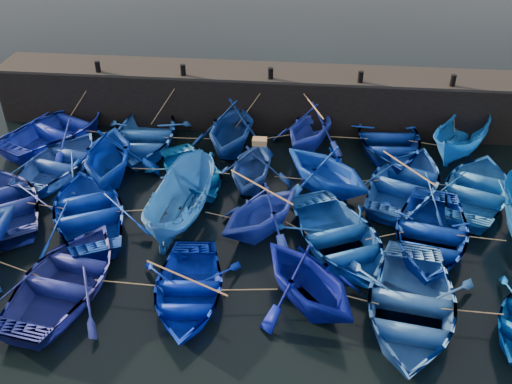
# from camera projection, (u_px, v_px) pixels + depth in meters

# --- Properties ---
(ground) EXTENTS (120.00, 120.00, 0.00)m
(ground) POSITION_uv_depth(u_px,v_px,m) (246.00, 261.00, 19.19)
(ground) COLOR black
(ground) RESTS_ON ground
(quay_wall) EXTENTS (26.00, 2.50, 2.50)m
(quay_wall) POSITION_uv_depth(u_px,v_px,m) (272.00, 98.00, 27.20)
(quay_wall) COLOR black
(quay_wall) RESTS_ON ground
(quay_top) EXTENTS (26.00, 2.50, 0.12)m
(quay_top) POSITION_uv_depth(u_px,v_px,m) (272.00, 72.00, 26.47)
(quay_top) COLOR black
(quay_top) RESTS_ON quay_wall
(bollard_0) EXTENTS (0.24, 0.24, 0.50)m
(bollard_0) POSITION_uv_depth(u_px,v_px,m) (98.00, 67.00, 26.24)
(bollard_0) COLOR black
(bollard_0) RESTS_ON quay_top
(bollard_1) EXTENTS (0.24, 0.24, 0.50)m
(bollard_1) POSITION_uv_depth(u_px,v_px,m) (183.00, 70.00, 25.90)
(bollard_1) COLOR black
(bollard_1) RESTS_ON quay_top
(bollard_2) EXTENTS (0.24, 0.24, 0.50)m
(bollard_2) POSITION_uv_depth(u_px,v_px,m) (271.00, 73.00, 25.56)
(bollard_2) COLOR black
(bollard_2) RESTS_ON quay_top
(bollard_3) EXTENTS (0.24, 0.24, 0.50)m
(bollard_3) POSITION_uv_depth(u_px,v_px,m) (361.00, 77.00, 25.21)
(bollard_3) COLOR black
(bollard_3) RESTS_ON quay_top
(bollard_4) EXTENTS (0.24, 0.24, 0.50)m
(bollard_4) POSITION_uv_depth(u_px,v_px,m) (453.00, 80.00, 24.87)
(bollard_4) COLOR black
(bollard_4) RESTS_ON quay_top
(boat_0) EXTENTS (6.31, 7.03, 1.20)m
(boat_0) POSITION_uv_depth(u_px,v_px,m) (60.00, 128.00, 26.06)
(boat_0) COLOR #13249C
(boat_0) RESTS_ON ground
(boat_1) EXTENTS (4.52, 5.98, 1.17)m
(boat_1) POSITION_uv_depth(u_px,v_px,m) (144.00, 136.00, 25.44)
(boat_1) COLOR #1C52B3
(boat_1) RESTS_ON ground
(boat_2) EXTENTS (4.24, 4.80, 2.37)m
(boat_2) POSITION_uv_depth(u_px,v_px,m) (232.00, 127.00, 24.85)
(boat_2) COLOR navy
(boat_2) RESTS_ON ground
(boat_3) EXTENTS (4.60, 4.90, 2.06)m
(boat_3) POSITION_uv_depth(u_px,v_px,m) (311.00, 126.00, 25.26)
(boat_3) COLOR blue
(boat_3) RESTS_ON ground
(boat_4) EXTENTS (4.51, 6.05, 1.20)m
(boat_4) POSITION_uv_depth(u_px,v_px,m) (388.00, 139.00, 25.19)
(boat_4) COLOR navy
(boat_4) RESTS_ON ground
(boat_5) EXTENTS (3.83, 4.88, 1.79)m
(boat_5) POSITION_uv_depth(u_px,v_px,m) (461.00, 139.00, 24.52)
(boat_5) COLOR blue
(boat_5) RESTS_ON ground
(boat_6) EXTENTS (4.47, 5.51, 1.01)m
(boat_6) POSITION_uv_depth(u_px,v_px,m) (61.00, 161.00, 23.77)
(boat_6) COLOR #224AA3
(boat_6) RESTS_ON ground
(boat_7) EXTENTS (4.65, 5.15, 2.38)m
(boat_7) POSITION_uv_depth(u_px,v_px,m) (108.00, 154.00, 22.90)
(boat_7) COLOR #042D9C
(boat_7) RESTS_ON ground
(boat_8) EXTENTS (5.11, 5.48, 0.93)m
(boat_8) POSITION_uv_depth(u_px,v_px,m) (193.00, 173.00, 23.06)
(boat_8) COLOR blue
(boat_8) RESTS_ON ground
(boat_9) EXTENTS (3.49, 3.97, 1.97)m
(boat_9) POSITION_uv_depth(u_px,v_px,m) (252.00, 166.00, 22.50)
(boat_9) COLOR navy
(boat_9) RESTS_ON ground
(boat_10) EXTENTS (5.52, 5.49, 2.20)m
(boat_10) POSITION_uv_depth(u_px,v_px,m) (327.00, 168.00, 22.11)
(boat_10) COLOR #0939C2
(boat_10) RESTS_ON ground
(boat_11) EXTENTS (5.71, 6.54, 1.13)m
(boat_11) POSITION_uv_depth(u_px,v_px,m) (407.00, 181.00, 22.36)
(boat_11) COLOR #1646A2
(boat_11) RESTS_ON ground
(boat_12) EXTENTS (5.31, 6.17, 1.08)m
(boat_12) POSITION_uv_depth(u_px,v_px,m) (479.00, 188.00, 21.95)
(boat_12) COLOR blue
(boat_12) RESTS_ON ground
(boat_13) EXTENTS (6.04, 6.41, 1.08)m
(boat_13) POSITION_uv_depth(u_px,v_px,m) (5.00, 202.00, 21.20)
(boat_13) COLOR navy
(boat_13) RESTS_ON ground
(boat_14) EXTENTS (5.83, 6.53, 1.12)m
(boat_14) POSITION_uv_depth(u_px,v_px,m) (89.00, 210.00, 20.71)
(boat_14) COLOR #072DAF
(boat_14) RESTS_ON ground
(boat_15) EXTENTS (2.52, 5.04, 1.87)m
(boat_15) POSITION_uv_depth(u_px,v_px,m) (180.00, 202.00, 20.49)
(boat_15) COLOR #255FA7
(boat_15) RESTS_ON ground
(boat_16) EXTENTS (4.83, 4.91, 1.96)m
(boat_16) POSITION_uv_depth(u_px,v_px,m) (261.00, 211.00, 19.96)
(boat_16) COLOR #2137B1
(boat_16) RESTS_ON ground
(boat_17) EXTENTS (5.78, 6.52, 1.12)m
(boat_17) POSITION_uv_depth(u_px,v_px,m) (339.00, 238.00, 19.37)
(boat_17) COLOR #0F48A2
(boat_17) RESTS_ON ground
(boat_18) EXTENTS (4.81, 5.99, 1.11)m
(boat_18) POSITION_uv_depth(u_px,v_px,m) (430.00, 234.00, 19.57)
(boat_18) COLOR #092F9A
(boat_18) RESTS_ON ground
(boat_21) EXTENTS (4.59, 5.84, 1.10)m
(boat_21) POSITION_uv_depth(u_px,v_px,m) (67.00, 278.00, 17.70)
(boat_21) COLOR navy
(boat_21) RESTS_ON ground
(boat_22) EXTENTS (3.61, 4.77, 0.93)m
(boat_22) POSITION_uv_depth(u_px,v_px,m) (187.00, 290.00, 17.37)
(boat_22) COLOR #031EB8
(boat_22) RESTS_ON ground
(boat_23) EXTENTS (5.24, 5.32, 2.12)m
(boat_23) POSITION_uv_depth(u_px,v_px,m) (308.00, 279.00, 16.92)
(boat_23) COLOR #010B7C
(boat_23) RESTS_ON ground
(boat_24) EXTENTS (4.77, 6.11, 1.16)m
(boat_24) POSITION_uv_depth(u_px,v_px,m) (410.00, 306.00, 16.66)
(boat_24) COLOR blue
(boat_24) RESTS_ON ground
(wooden_crate) EXTENTS (0.55, 0.41, 0.24)m
(wooden_crate) POSITION_uv_depth(u_px,v_px,m) (260.00, 142.00, 21.87)
(wooden_crate) COLOR #9A7343
(wooden_crate) RESTS_ON boat_9
(mooring_ropes) EXTENTS (18.23, 11.74, 2.10)m
(mooring_ropes) POSITION_uv_depth(u_px,v_px,m) (252.00, 164.00, 22.83)
(mooring_ropes) COLOR tan
(mooring_ropes) RESTS_ON ground
(loose_oars) EXTENTS (9.62, 12.34, 1.19)m
(loose_oars) POSITION_uv_depth(u_px,v_px,m) (300.00, 176.00, 20.80)
(loose_oars) COLOR #99724C
(loose_oars) RESTS_ON ground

